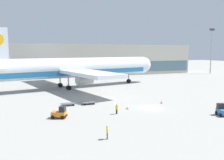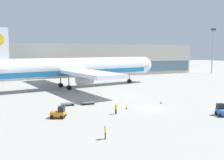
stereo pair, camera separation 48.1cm
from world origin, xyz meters
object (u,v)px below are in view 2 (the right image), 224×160
object	(u,v)px
baggage_tug_mid	(59,113)
airplane_main	(75,68)
ground_crew_far	(105,131)
traffic_cone_near	(161,102)
ground_crew_near	(116,108)
baggage_tug_far	(222,111)
baggage_dolly_second	(88,102)
traffic_cone_far	(127,108)
baggage_dolly_lead	(68,104)
light_mast	(213,47)

from	to	relation	value
baggage_tug_mid	airplane_main	bearing A→B (deg)	100.07
airplane_main	baggage_tug_mid	world-z (taller)	airplane_main
ground_crew_far	traffic_cone_near	size ratio (longest dim) A/B	2.52
ground_crew_near	traffic_cone_near	distance (m)	13.21
baggage_tug_far	baggage_dolly_second	xyz separation A→B (m)	(-18.47, 17.61, -0.49)
ground_crew_near	traffic_cone_far	size ratio (longest dim) A/B	2.97
airplane_main	ground_crew_far	xyz separation A→B (m)	(-7.65, -45.13, -4.80)
airplane_main	baggage_dolly_lead	xyz separation A→B (m)	(-7.68, -24.11, -5.45)
baggage_dolly_lead	traffic_cone_far	distance (m)	12.20
baggage_dolly_second	traffic_cone_near	xyz separation A→B (m)	(14.53, -5.13, -0.05)
airplane_main	ground_crew_far	bearing A→B (deg)	-109.79
airplane_main	ground_crew_near	xyz separation A→B (m)	(-1.39, -34.12, -4.79)
baggage_dolly_lead	traffic_cone_far	xyz separation A→B (m)	(9.72, -7.36, -0.10)
traffic_cone_near	baggage_tug_mid	bearing A→B (deg)	-171.72
baggage_tug_far	traffic_cone_near	xyz separation A→B (m)	(-3.94, 12.49, -0.53)
baggage_dolly_lead	ground_crew_near	size ratio (longest dim) A/B	2.08
baggage_dolly_lead	traffic_cone_far	bearing A→B (deg)	-37.37
ground_crew_near	airplane_main	bearing A→B (deg)	-22.22
baggage_dolly_lead	baggage_dolly_second	bearing A→B (deg)	-6.15
baggage_tug_far	baggage_dolly_lead	xyz separation A→B (m)	(-22.64, 18.05, -0.49)
baggage_dolly_second	traffic_cone_near	bearing A→B (deg)	-19.64
airplane_main	traffic_cone_near	xyz separation A→B (m)	(11.03, -29.67, -5.50)
light_mast	baggage_dolly_second	world-z (taller)	light_mast
light_mast	ground_crew_near	xyz separation A→B (m)	(-76.30, -55.54, -11.77)
baggage_tug_mid	baggage_dolly_lead	bearing A→B (deg)	97.23
ground_crew_near	ground_crew_far	world-z (taller)	ground_crew_near
ground_crew_far	airplane_main	bearing A→B (deg)	-166.50
baggage_tug_far	traffic_cone_far	bearing A→B (deg)	68.97
ground_crew_far	baggage_tug_far	bearing A→B (deg)	120.62
airplane_main	baggage_tug_far	distance (m)	45.01
baggage_dolly_lead	ground_crew_far	xyz separation A→B (m)	(0.03, -21.02, 0.65)
airplane_main	ground_crew_near	size ratio (longest dim) A/B	32.39
light_mast	baggage_tug_mid	size ratio (longest dim) A/B	7.82
baggage_tug_mid	ground_crew_far	world-z (taller)	baggage_tug_mid
baggage_dolly_second	light_mast	bearing A→B (deg)	30.15
ground_crew_near	traffic_cone_far	world-z (taller)	ground_crew_near
baggage_tug_far	baggage_dolly_lead	distance (m)	28.96
airplane_main	ground_crew_near	distance (m)	34.49
airplane_main	baggage_tug_far	bearing A→B (deg)	-80.63
baggage_dolly_second	baggage_tug_far	bearing A→B (deg)	-43.86
light_mast	baggage_dolly_second	bearing A→B (deg)	-149.63
light_mast	baggage_tug_far	distance (m)	88.19
ground_crew_near	light_mast	bearing A→B (deg)	-73.84
baggage_dolly_lead	light_mast	bearing A→B (deg)	28.64
baggage_tug_mid	baggage_tug_far	world-z (taller)	same
airplane_main	baggage_tug_mid	distance (m)	35.09
traffic_cone_near	traffic_cone_far	size ratio (longest dim) A/B	1.17
baggage_tug_far	traffic_cone_far	world-z (taller)	baggage_tug_far
baggage_dolly_lead	baggage_dolly_second	size ratio (longest dim) A/B	1.00
light_mast	airplane_main	bearing A→B (deg)	-164.05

